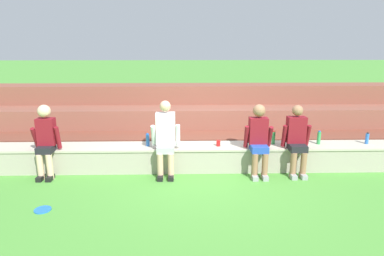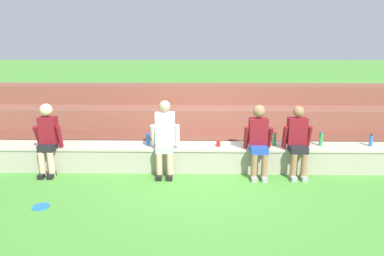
# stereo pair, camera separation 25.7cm
# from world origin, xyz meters

# --- Properties ---
(ground_plane) EXTENTS (80.00, 80.00, 0.00)m
(ground_plane) POSITION_xyz_m (0.00, 0.00, 0.00)
(ground_plane) COLOR #4C9338
(stone_seating_wall) EXTENTS (8.83, 0.59, 0.48)m
(stone_seating_wall) POSITION_xyz_m (0.00, 0.27, 0.26)
(stone_seating_wall) COLOR #A8A08E
(stone_seating_wall) RESTS_ON ground
(brick_bleachers) EXTENTS (11.67, 2.26, 1.36)m
(brick_bleachers) POSITION_xyz_m (0.00, 2.11, 0.53)
(brick_bleachers) COLOR brown
(brick_bleachers) RESTS_ON ground
(person_far_left) EXTENTS (0.49, 0.49, 1.33)m
(person_far_left) POSITION_xyz_m (-2.99, -0.02, 0.71)
(person_far_left) COLOR beige
(person_far_left) RESTS_ON ground
(person_left_of_center) EXTENTS (0.53, 0.51, 1.39)m
(person_left_of_center) POSITION_xyz_m (-0.83, -0.01, 0.73)
(person_left_of_center) COLOR #DBAD89
(person_left_of_center) RESTS_ON ground
(person_center) EXTENTS (0.52, 0.54, 1.32)m
(person_center) POSITION_xyz_m (0.88, -0.03, 0.71)
(person_center) COLOR #996B4C
(person_center) RESTS_ON ground
(person_right_of_center) EXTENTS (0.52, 0.52, 1.30)m
(person_right_of_center) POSITION_xyz_m (1.59, -0.01, 0.69)
(person_right_of_center) COLOR #996B4C
(person_right_of_center) RESTS_ON ground
(water_bottle_near_left) EXTENTS (0.07, 0.07, 0.25)m
(water_bottle_near_left) POSITION_xyz_m (-1.18, 0.25, 0.60)
(water_bottle_near_left) COLOR blue
(water_bottle_near_left) RESTS_ON stone_seating_wall
(water_bottle_mid_right) EXTENTS (0.07, 0.07, 0.27)m
(water_bottle_mid_right) POSITION_xyz_m (2.13, 0.30, 0.61)
(water_bottle_mid_right) COLOR green
(water_bottle_mid_right) RESTS_ON stone_seating_wall
(water_bottle_center_gap) EXTENTS (0.06, 0.06, 0.23)m
(water_bottle_center_gap) POSITION_xyz_m (3.08, 0.30, 0.59)
(water_bottle_center_gap) COLOR blue
(water_bottle_center_gap) RESTS_ON stone_seating_wall
(water_bottle_near_right) EXTENTS (0.07, 0.07, 0.26)m
(water_bottle_near_right) POSITION_xyz_m (1.25, 0.33, 0.61)
(water_bottle_near_right) COLOR green
(water_bottle_near_right) RESTS_ON stone_seating_wall
(plastic_cup_left_end) EXTENTS (0.08, 0.08, 0.11)m
(plastic_cup_left_end) POSITION_xyz_m (0.17, 0.22, 0.54)
(plastic_cup_left_end) COLOR red
(plastic_cup_left_end) RESTS_ON stone_seating_wall
(frisbee) EXTENTS (0.24, 0.24, 0.02)m
(frisbee) POSITION_xyz_m (-2.58, -1.34, 0.01)
(frisbee) COLOR blue
(frisbee) RESTS_ON ground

